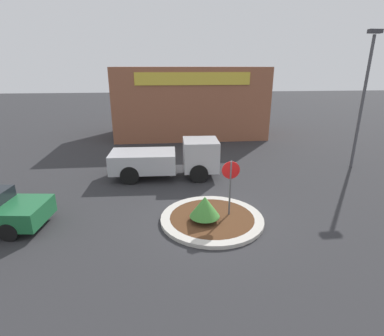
# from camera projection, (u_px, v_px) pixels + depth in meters

# --- Properties ---
(ground_plane) EXTENTS (120.00, 120.00, 0.00)m
(ground_plane) POSITION_uv_depth(u_px,v_px,m) (212.00, 220.00, 11.51)
(ground_plane) COLOR #2D2D30
(traffic_island) EXTENTS (3.94, 3.94, 0.15)m
(traffic_island) POSITION_uv_depth(u_px,v_px,m) (212.00, 219.00, 11.49)
(traffic_island) COLOR #BCB7AD
(traffic_island) RESTS_ON ground_plane
(stop_sign) EXTENTS (0.68, 0.07, 2.32)m
(stop_sign) POSITION_uv_depth(u_px,v_px,m) (230.00, 179.00, 11.21)
(stop_sign) COLOR #4C4C51
(stop_sign) RESTS_ON ground_plane
(island_shrub) EXTENTS (1.12, 1.12, 0.98)m
(island_shrub) POSITION_uv_depth(u_px,v_px,m) (205.00, 206.00, 11.01)
(island_shrub) COLOR brown
(island_shrub) RESTS_ON traffic_island
(utility_truck) EXTENTS (5.65, 2.21, 2.00)m
(utility_truck) POSITION_uv_depth(u_px,v_px,m) (169.00, 159.00, 15.71)
(utility_truck) COLOR #B2B2B7
(utility_truck) RESTS_ON ground_plane
(storefront_building) EXTENTS (12.04, 6.07, 5.57)m
(storefront_building) POSITION_uv_depth(u_px,v_px,m) (189.00, 102.00, 25.12)
(storefront_building) COLOR #93563D
(storefront_building) RESTS_ON ground_plane
(light_pole) EXTENTS (0.70, 0.30, 7.42)m
(light_pole) POSITION_uv_depth(u_px,v_px,m) (364.00, 92.00, 16.29)
(light_pole) COLOR #4C4C51
(light_pole) RESTS_ON ground_plane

